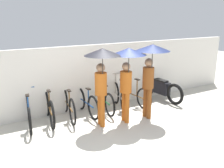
{
  "coord_description": "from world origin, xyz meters",
  "views": [
    {
      "loc": [
        -2.81,
        -4.75,
        2.93
      ],
      "look_at": [
        0.58,
        1.23,
        1.0
      ],
      "focal_mm": 40.0,
      "sensor_mm": 36.0,
      "label": 1
    }
  ],
  "objects_px": {
    "parked_bicycle_3": "(86,102)",
    "pedestrian_center": "(128,67)",
    "parked_bicycle_2": "(68,105)",
    "pedestrian_leading": "(102,68)",
    "pedestrian_trailing": "(151,62)",
    "parked_bicycle_0": "(29,114)",
    "motorcycle": "(161,88)",
    "parked_bicycle_5": "(120,97)",
    "parked_bicycle_6": "(133,94)",
    "parked_bicycle_4": "(103,99)",
    "parked_bicycle_1": "(49,108)"
  },
  "relations": [
    {
      "from": "parked_bicycle_4",
      "to": "pedestrian_trailing",
      "type": "relative_size",
      "value": 0.79
    },
    {
      "from": "motorcycle",
      "to": "parked_bicycle_4",
      "type": "bearing_deg",
      "value": 85.28
    },
    {
      "from": "parked_bicycle_0",
      "to": "motorcycle",
      "type": "bearing_deg",
      "value": -80.86
    },
    {
      "from": "parked_bicycle_2",
      "to": "pedestrian_leading",
      "type": "bearing_deg",
      "value": -142.07
    },
    {
      "from": "parked_bicycle_3",
      "to": "parked_bicycle_2",
      "type": "bearing_deg",
      "value": 88.5
    },
    {
      "from": "pedestrian_leading",
      "to": "parked_bicycle_0",
      "type": "bearing_deg",
      "value": -23.12
    },
    {
      "from": "pedestrian_leading",
      "to": "pedestrian_trailing",
      "type": "xyz_separation_m",
      "value": [
        1.42,
        -0.17,
        0.03
      ]
    },
    {
      "from": "parked_bicycle_2",
      "to": "pedestrian_leading",
      "type": "distance_m",
      "value": 1.7
    },
    {
      "from": "parked_bicycle_6",
      "to": "pedestrian_leading",
      "type": "distance_m",
      "value": 2.32
    },
    {
      "from": "parked_bicycle_2",
      "to": "parked_bicycle_6",
      "type": "bearing_deg",
      "value": -82.09
    },
    {
      "from": "pedestrian_center",
      "to": "parked_bicycle_2",
      "type": "bearing_deg",
      "value": -35.72
    },
    {
      "from": "parked_bicycle_1",
      "to": "parked_bicycle_6",
      "type": "height_order",
      "value": "parked_bicycle_6"
    },
    {
      "from": "pedestrian_trailing",
      "to": "pedestrian_center",
      "type": "bearing_deg",
      "value": -6.0
    },
    {
      "from": "parked_bicycle_1",
      "to": "parked_bicycle_5",
      "type": "bearing_deg",
      "value": -84.72
    },
    {
      "from": "parked_bicycle_6",
      "to": "motorcycle",
      "type": "distance_m",
      "value": 1.16
    },
    {
      "from": "parked_bicycle_5",
      "to": "pedestrian_leading",
      "type": "xyz_separation_m",
      "value": [
        -1.11,
        -0.93,
        1.24
      ]
    },
    {
      "from": "pedestrian_center",
      "to": "motorcycle",
      "type": "height_order",
      "value": "pedestrian_center"
    },
    {
      "from": "parked_bicycle_6",
      "to": "parked_bicycle_4",
      "type": "bearing_deg",
      "value": 84.25
    },
    {
      "from": "parked_bicycle_0",
      "to": "parked_bicycle_5",
      "type": "xyz_separation_m",
      "value": [
        2.82,
        -0.04,
        0.02
      ]
    },
    {
      "from": "parked_bicycle_3",
      "to": "pedestrian_trailing",
      "type": "height_order",
      "value": "pedestrian_trailing"
    },
    {
      "from": "parked_bicycle_3",
      "to": "pedestrian_leading",
      "type": "relative_size",
      "value": 0.79
    },
    {
      "from": "pedestrian_leading",
      "to": "pedestrian_center",
      "type": "relative_size",
      "value": 1.01
    },
    {
      "from": "parked_bicycle_2",
      "to": "pedestrian_trailing",
      "type": "xyz_separation_m",
      "value": [
        2.01,
        -1.19,
        1.27
      ]
    },
    {
      "from": "parked_bicycle_0",
      "to": "parked_bicycle_1",
      "type": "relative_size",
      "value": 0.96
    },
    {
      "from": "parked_bicycle_3",
      "to": "pedestrian_center",
      "type": "height_order",
      "value": "pedestrian_center"
    },
    {
      "from": "parked_bicycle_4",
      "to": "parked_bicycle_5",
      "type": "distance_m",
      "value": 0.57
    },
    {
      "from": "parked_bicycle_3",
      "to": "parked_bicycle_6",
      "type": "xyz_separation_m",
      "value": [
        1.69,
        -0.0,
        -0.01
      ]
    },
    {
      "from": "pedestrian_center",
      "to": "pedestrian_trailing",
      "type": "xyz_separation_m",
      "value": [
        0.72,
        -0.06,
        0.06
      ]
    },
    {
      "from": "parked_bicycle_1",
      "to": "pedestrian_leading",
      "type": "distance_m",
      "value": 1.96
    },
    {
      "from": "parked_bicycle_2",
      "to": "pedestrian_trailing",
      "type": "distance_m",
      "value": 2.65
    },
    {
      "from": "pedestrian_leading",
      "to": "pedestrian_trailing",
      "type": "relative_size",
      "value": 0.98
    },
    {
      "from": "pedestrian_leading",
      "to": "pedestrian_trailing",
      "type": "distance_m",
      "value": 1.44
    },
    {
      "from": "parked_bicycle_1",
      "to": "parked_bicycle_2",
      "type": "distance_m",
      "value": 0.56
    },
    {
      "from": "parked_bicycle_1",
      "to": "pedestrian_trailing",
      "type": "distance_m",
      "value": 3.1
    },
    {
      "from": "pedestrian_trailing",
      "to": "parked_bicycle_2",
      "type": "bearing_deg",
      "value": -31.53
    },
    {
      "from": "parked_bicycle_2",
      "to": "parked_bicycle_6",
      "type": "distance_m",
      "value": 2.25
    },
    {
      "from": "parked_bicycle_5",
      "to": "parked_bicycle_4",
      "type": "bearing_deg",
      "value": 96.88
    },
    {
      "from": "parked_bicycle_1",
      "to": "parked_bicycle_6",
      "type": "bearing_deg",
      "value": -82.62
    },
    {
      "from": "parked_bicycle_1",
      "to": "parked_bicycle_5",
      "type": "xyz_separation_m",
      "value": [
        2.25,
        -0.09,
        -0.01
      ]
    },
    {
      "from": "parked_bicycle_4",
      "to": "parked_bicycle_2",
      "type": "bearing_deg",
      "value": 94.02
    },
    {
      "from": "parked_bicycle_4",
      "to": "pedestrian_leading",
      "type": "distance_m",
      "value": 1.69
    },
    {
      "from": "parked_bicycle_2",
      "to": "parked_bicycle_3",
      "type": "height_order",
      "value": "parked_bicycle_2"
    },
    {
      "from": "parked_bicycle_2",
      "to": "motorcycle",
      "type": "relative_size",
      "value": 0.87
    },
    {
      "from": "parked_bicycle_4",
      "to": "pedestrian_center",
      "type": "xyz_separation_m",
      "value": [
        0.16,
        -1.11,
        1.22
      ]
    },
    {
      "from": "parked_bicycle_4",
      "to": "parked_bicycle_0",
      "type": "bearing_deg",
      "value": 95.88
    },
    {
      "from": "parked_bicycle_3",
      "to": "motorcycle",
      "type": "relative_size",
      "value": 0.81
    },
    {
      "from": "parked_bicycle_5",
      "to": "motorcycle",
      "type": "distance_m",
      "value": 1.72
    },
    {
      "from": "pedestrian_trailing",
      "to": "motorcycle",
      "type": "distance_m",
      "value": 2.21
    },
    {
      "from": "parked_bicycle_2",
      "to": "parked_bicycle_5",
      "type": "distance_m",
      "value": 1.69
    },
    {
      "from": "parked_bicycle_0",
      "to": "pedestrian_trailing",
      "type": "distance_m",
      "value": 3.57
    }
  ]
}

